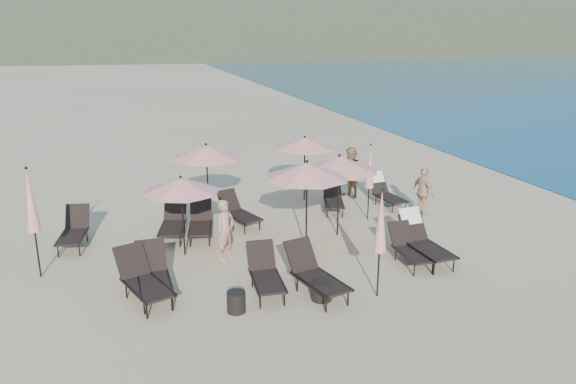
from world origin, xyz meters
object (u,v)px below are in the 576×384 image
object	(u,v)px
lounger_3	(315,273)
umbrella_open_4	(305,143)
umbrella_closed_2	(31,201)
lounger_5	(409,247)
beachgoer_b	(351,173)
lounger_2	(265,273)
lounger_11	(385,191)
umbrella_open_0	(181,185)
lounger_0	(143,279)
lounger_10	(333,198)
umbrella_open_1	(307,170)
side_table_0	(236,302)
lounger_6	(74,230)
lounger_8	(200,222)
beachgoer_a	(225,230)
side_table_1	(322,291)
lounger_1	(154,275)
umbrella_closed_1	(370,167)
lounger_4	(423,239)
umbrella_open_2	(339,164)
beachgoer_c	(423,192)
lounger_9	(238,211)
lounger_7	(173,222)
umbrella_closed_0	(381,222)
umbrella_open_3	(206,152)

from	to	relation	value
lounger_3	umbrella_open_4	bearing A→B (deg)	59.24
umbrella_closed_2	lounger_5	bearing A→B (deg)	-13.19
beachgoer_b	lounger_2	bearing A→B (deg)	-50.73
lounger_2	lounger_3	world-z (taller)	lounger_3
lounger_11	umbrella_open_0	distance (m)	7.21
lounger_0	lounger_10	distance (m)	7.49
umbrella_open_1	side_table_0	distance (m)	4.19
lounger_10	umbrella_open_4	distance (m)	2.08
lounger_3	lounger_6	bearing A→B (deg)	125.13
lounger_8	beachgoer_a	world-z (taller)	beachgoer_a
umbrella_open_1	beachgoer_b	world-z (taller)	umbrella_open_1
umbrella_closed_2	side_table_1	world-z (taller)	umbrella_closed_2
lounger_1	umbrella_closed_1	distance (m)	7.31
lounger_1	lounger_6	world-z (taller)	lounger_1
lounger_8	umbrella_open_0	size ratio (longest dim) A/B	0.81
lounger_4	umbrella_open_1	size ratio (longest dim) A/B	0.77
lounger_1	umbrella_open_2	distance (m)	5.81
umbrella_open_1	beachgoer_c	distance (m)	4.65
umbrella_open_2	umbrella_open_1	bearing A→B (deg)	-152.36
lounger_0	side_table_0	size ratio (longest dim) A/B	4.35
lounger_11	umbrella_closed_2	size ratio (longest dim) A/B	0.61
lounger_3	side_table_0	world-z (taller)	lounger_3
lounger_9	umbrella_open_4	xyz separation A→B (m)	(2.68, 1.72, 1.50)
umbrella_closed_1	side_table_0	bearing A→B (deg)	-139.77
lounger_7	side_table_0	world-z (taller)	lounger_7
lounger_8	umbrella_closed_0	bearing A→B (deg)	-45.25
umbrella_open_0	umbrella_open_2	size ratio (longest dim) A/B	0.91
side_table_0	lounger_9	bearing A→B (deg)	76.13
lounger_5	lounger_7	size ratio (longest dim) A/B	0.88
umbrella_closed_0	lounger_5	bearing A→B (deg)	41.00
lounger_0	lounger_7	distance (m)	3.67
lounger_4	umbrella_open_2	size ratio (longest dim) A/B	0.80
umbrella_open_3	umbrella_closed_2	distance (m)	5.32
lounger_4	umbrella_closed_2	bearing A→B (deg)	166.05
beachgoer_b	lounger_5	bearing A→B (deg)	-20.99
lounger_10	umbrella_open_2	bearing A→B (deg)	-91.24
lounger_3	umbrella_closed_1	world-z (taller)	umbrella_closed_1
lounger_4	umbrella_open_3	xyz separation A→B (m)	(-4.49, 4.71, 1.51)
lounger_7	umbrella_open_0	world-z (taller)	umbrella_open_0
lounger_4	side_table_0	xyz separation A→B (m)	(-5.03, -1.18, -0.32)
lounger_2	umbrella_open_1	xyz separation A→B (m)	(1.70, 2.06, 1.66)
umbrella_open_2	umbrella_closed_2	world-z (taller)	umbrella_closed_2
side_table_1	beachgoer_c	distance (m)	6.46
lounger_9	lounger_11	distance (m)	4.97
lounger_3	side_table_1	world-z (taller)	lounger_3
lounger_7	umbrella_open_2	world-z (taller)	umbrella_open_2
lounger_8	lounger_2	bearing A→B (deg)	-65.88
lounger_11	beachgoer_b	world-z (taller)	beachgoer_b
umbrella_open_0	beachgoer_b	distance (m)	6.89
umbrella_open_2	umbrella_closed_0	distance (m)	3.73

